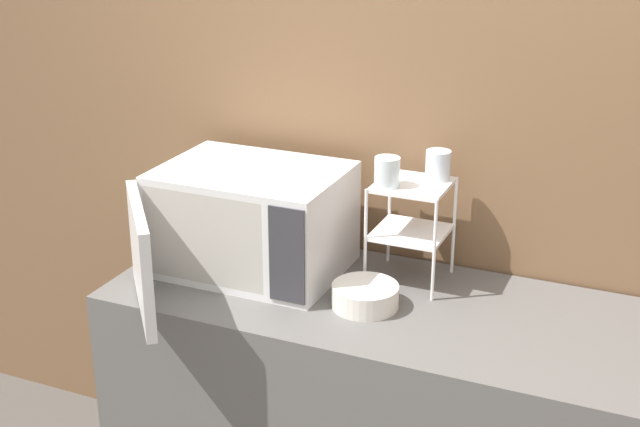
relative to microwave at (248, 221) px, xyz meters
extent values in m
cube|color=brown|center=(0.56, 0.34, 0.22)|extent=(8.00, 0.06, 2.60)
cube|color=silver|center=(0.01, 0.02, 0.00)|extent=(0.57, 0.42, 0.34)
cube|color=#B7B2A8|center=(-0.05, -0.19, 0.00)|extent=(0.41, 0.01, 0.29)
cube|color=#333338|center=(0.23, -0.19, 0.00)|extent=(0.11, 0.01, 0.30)
cube|color=silver|center=(-0.15, -0.37, 0.00)|extent=(0.30, 0.36, 0.32)
cylinder|color=white|center=(0.39, 0.03, -0.01)|extent=(0.01, 0.01, 0.32)
cylinder|color=white|center=(0.61, 0.03, -0.01)|extent=(0.01, 0.01, 0.32)
cylinder|color=white|center=(0.39, 0.24, -0.01)|extent=(0.01, 0.01, 0.32)
cylinder|color=white|center=(0.61, 0.24, -0.01)|extent=(0.01, 0.01, 0.32)
cube|color=white|center=(0.50, 0.13, -0.01)|extent=(0.22, 0.22, 0.01)
cube|color=white|center=(0.50, 0.13, 0.15)|extent=(0.22, 0.22, 0.01)
cylinder|color=silver|center=(0.44, 0.08, 0.20)|extent=(0.08, 0.08, 0.09)
cylinder|color=silver|center=(0.56, 0.20, 0.20)|extent=(0.08, 0.08, 0.09)
cylinder|color=silver|center=(0.44, -0.09, -0.16)|extent=(0.11, 0.11, 0.01)
cylinder|color=silver|center=(0.44, -0.09, -0.13)|extent=(0.20, 0.20, 0.07)
camera|label=1|loc=(1.26, -2.30, 1.05)|focal=50.00mm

